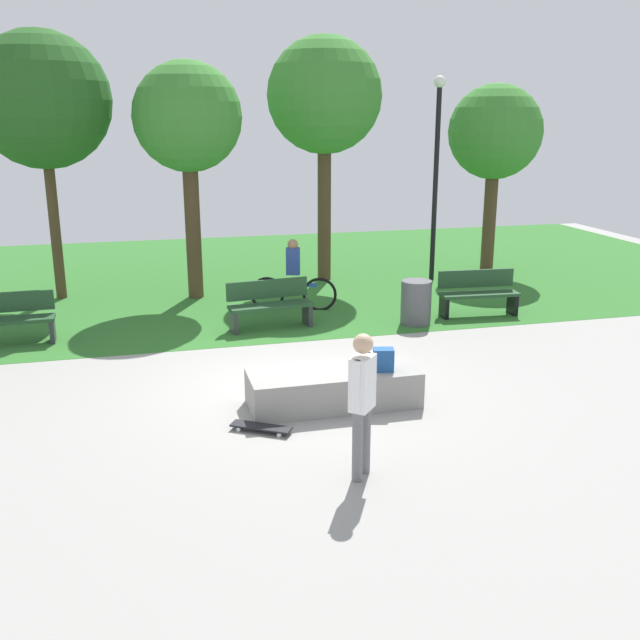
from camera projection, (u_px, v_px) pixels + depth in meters
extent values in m
plane|color=gray|center=(292.00, 386.00, 10.80)|extent=(28.00, 28.00, 0.00)
cube|color=#2D6B28|center=(226.00, 275.00, 18.31)|extent=(26.60, 11.89, 0.01)
cube|color=gray|center=(333.00, 388.00, 10.03)|extent=(2.38, 0.88, 0.50)
cube|color=#1E4C8C|center=(383.00, 360.00, 9.94)|extent=(0.32, 0.26, 0.32)
cylinder|color=slate|center=(365.00, 439.00, 8.09)|extent=(0.12, 0.12, 0.82)
cylinder|color=slate|center=(357.00, 447.00, 7.90)|extent=(0.12, 0.12, 0.82)
cube|color=white|center=(362.00, 383.00, 7.80)|extent=(0.36, 0.37, 0.61)
cylinder|color=white|center=(368.00, 376.00, 7.93)|extent=(0.09, 0.09, 0.56)
cylinder|color=white|center=(356.00, 386.00, 7.64)|extent=(0.09, 0.09, 0.56)
sphere|color=tan|center=(363.00, 344.00, 7.67)|extent=(0.22, 0.22, 0.22)
cube|color=black|center=(261.00, 427.00, 9.22)|extent=(0.78, 0.59, 0.02)
cylinder|color=silver|center=(284.00, 430.00, 9.23)|extent=(0.06, 0.06, 0.06)
cylinder|color=silver|center=(279.00, 435.00, 9.08)|extent=(0.06, 0.06, 0.06)
cylinder|color=silver|center=(244.00, 424.00, 9.39)|extent=(0.06, 0.06, 0.06)
cylinder|color=silver|center=(239.00, 429.00, 9.24)|extent=(0.06, 0.06, 0.06)
cube|color=#1E4223|center=(7.00, 321.00, 12.61)|extent=(1.61, 0.50, 0.06)
cube|color=#1E4223|center=(6.00, 302.00, 12.74)|extent=(1.60, 0.12, 0.36)
cube|color=#2D2D33|center=(52.00, 329.00, 12.87)|extent=(0.09, 0.40, 0.45)
cube|color=#1E4223|center=(271.00, 306.00, 13.59)|extent=(1.64, 0.62, 0.06)
cube|color=#1E4223|center=(267.00, 289.00, 13.71)|extent=(1.60, 0.24, 0.36)
cube|color=#2D2D33|center=(307.00, 314.00, 13.91)|extent=(0.13, 0.40, 0.45)
cube|color=#2D2D33|center=(233.00, 321.00, 13.40)|extent=(0.13, 0.40, 0.45)
cube|color=#1E4223|center=(479.00, 294.00, 14.48)|extent=(1.63, 0.55, 0.06)
cube|color=#1E4223|center=(476.00, 278.00, 14.61)|extent=(1.60, 0.17, 0.36)
cube|color=black|center=(513.00, 303.00, 14.67)|extent=(0.11, 0.40, 0.45)
cube|color=black|center=(444.00, 307.00, 14.41)|extent=(0.11, 0.40, 0.45)
cylinder|color=#4C3823|center=(54.00, 222.00, 15.57)|extent=(0.23, 0.23, 3.39)
sphere|color=#23561E|center=(42.00, 100.00, 14.88)|extent=(2.84, 2.84, 2.84)
cylinder|color=#4C3823|center=(193.00, 226.00, 15.68)|extent=(0.33, 0.33, 3.21)
sphere|color=#387F2D|center=(188.00, 117.00, 15.05)|extent=(2.30, 2.30, 2.30)
cylinder|color=#4C3823|center=(490.00, 216.00, 18.68)|extent=(0.34, 0.34, 2.82)
sphere|color=#387F2D|center=(495.00, 132.00, 18.10)|extent=(2.37, 2.37, 2.37)
cylinder|color=#4C3823|center=(324.00, 207.00, 17.36)|extent=(0.32, 0.32, 3.58)
sphere|color=#387F2D|center=(324.00, 95.00, 16.65)|extent=(2.69, 2.69, 2.69)
cylinder|color=black|center=(435.00, 187.00, 17.19)|extent=(0.12, 0.12, 4.56)
sphere|color=silver|center=(440.00, 82.00, 16.53)|extent=(0.28, 0.28, 0.28)
cylinder|color=#4C4C51|center=(416.00, 302.00, 13.93)|extent=(0.59, 0.59, 0.86)
torus|color=black|center=(267.00, 294.00, 15.02)|extent=(0.71, 0.27, 0.72)
torus|color=black|center=(320.00, 294.00, 14.96)|extent=(0.71, 0.27, 0.72)
cube|color=#2659A5|center=(293.00, 285.00, 14.93)|extent=(0.96, 0.33, 0.08)
cube|color=#2D4799|center=(293.00, 261.00, 14.79)|extent=(0.32, 0.26, 0.56)
sphere|color=#9E7556|center=(293.00, 244.00, 14.70)|extent=(0.22, 0.22, 0.22)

